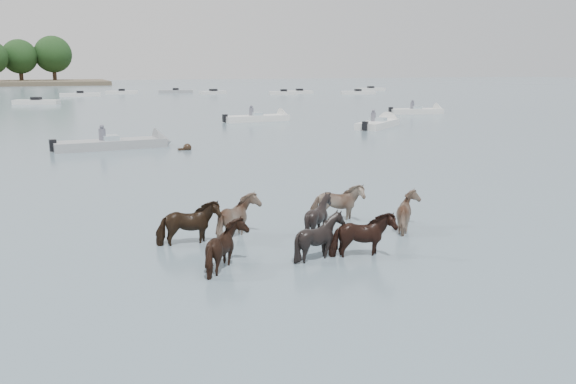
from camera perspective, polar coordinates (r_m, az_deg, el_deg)
name	(u,v)px	position (r m, az deg, el deg)	size (l,w,h in m)	color
ground	(216,247)	(14.52, -6.97, -5.30)	(400.00, 400.00, 0.00)	slate
pony_herd	(299,226)	(14.61, 1.11, -3.33)	(7.25, 4.21, 1.31)	black
swimming_pony	(186,148)	(31.68, -9.83, 4.23)	(0.72, 0.44, 0.44)	black
motorboat_b	(126,144)	(33.26, -15.47, 4.55)	(6.49, 2.17, 1.92)	gray
motorboat_c	(265,118)	(48.43, -2.26, 7.19)	(6.08, 2.15, 1.92)	silver
motorboat_d	(381,123)	(44.25, 9.06, 6.59)	(5.40, 4.93, 1.92)	silver
motorboat_e	(423,111)	(57.50, 13.02, 7.66)	(5.68, 2.62, 1.92)	silver
distant_flotilla	(81,96)	(89.02, -19.46, 8.75)	(107.11, 28.06, 0.93)	silver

